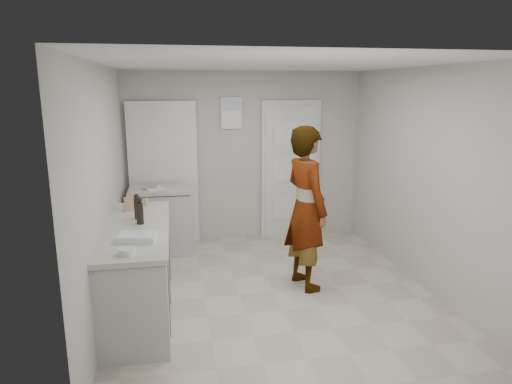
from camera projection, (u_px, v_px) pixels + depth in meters
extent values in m
plane|color=#ACA290|center=(273.00, 292.00, 5.18)|extent=(4.00, 4.00, 0.00)
plane|color=#ACABA3|center=(245.00, 157.00, 6.81)|extent=(3.50, 0.00, 3.50)
plane|color=#ACABA3|center=(341.00, 247.00, 2.98)|extent=(3.50, 0.00, 3.50)
plane|color=#ACABA3|center=(105.00, 191.00, 4.59)|extent=(0.00, 4.00, 4.00)
plane|color=#ACABA3|center=(424.00, 179.00, 5.21)|extent=(0.00, 4.00, 4.00)
plane|color=silver|center=(275.00, 64.00, 4.61)|extent=(4.00, 4.00, 0.00)
cube|color=silver|center=(291.00, 173.00, 6.93)|extent=(0.80, 0.05, 2.00)
cube|color=white|center=(291.00, 170.00, 6.95)|extent=(0.90, 0.04, 2.10)
sphere|color=tan|center=(313.00, 176.00, 6.95)|extent=(0.07, 0.07, 0.07)
cube|color=white|center=(231.00, 113.00, 6.60)|extent=(0.30, 0.02, 0.45)
cube|color=black|center=(164.00, 175.00, 6.62)|extent=(0.90, 0.05, 2.04)
cube|color=white|center=(164.00, 175.00, 6.59)|extent=(0.98, 0.02, 2.10)
cube|color=beige|center=(139.00, 273.00, 4.63)|extent=(0.60, 1.90, 0.86)
cube|color=black|center=(141.00, 308.00, 4.72)|extent=(0.56, 1.86, 0.08)
cube|color=beige|center=(136.00, 229.00, 4.53)|extent=(0.64, 1.96, 0.05)
cube|color=beige|center=(162.00, 222.00, 6.34)|extent=(0.80, 0.55, 0.86)
cube|color=black|center=(163.00, 249.00, 6.43)|extent=(0.75, 0.54, 0.08)
cube|color=beige|center=(160.00, 190.00, 6.24)|extent=(0.84, 0.61, 0.05)
imported|color=silver|center=(306.00, 208.00, 5.15)|extent=(0.60, 0.77, 1.87)
cube|color=#9F6E4F|center=(129.00, 204.00, 5.05)|extent=(0.11, 0.07, 0.16)
cylinder|color=tan|center=(146.00, 202.00, 5.30)|extent=(0.05, 0.05, 0.08)
cylinder|color=black|center=(140.00, 213.00, 4.57)|extent=(0.07, 0.07, 0.22)
sphere|color=black|center=(139.00, 200.00, 4.54)|extent=(0.06, 0.06, 0.06)
cylinder|color=black|center=(137.00, 209.00, 4.74)|extent=(0.06, 0.06, 0.22)
sphere|color=black|center=(136.00, 196.00, 4.71)|extent=(0.05, 0.05, 0.05)
cube|color=silver|center=(138.00, 237.00, 4.10)|extent=(0.37, 0.29, 0.06)
cube|color=white|center=(138.00, 238.00, 4.10)|extent=(0.32, 0.24, 0.04)
cylinder|color=silver|center=(127.00, 251.00, 3.75)|extent=(0.14, 0.14, 0.05)
sphere|color=white|center=(124.00, 252.00, 3.74)|extent=(0.05, 0.05, 0.05)
sphere|color=white|center=(130.00, 251.00, 3.77)|extent=(0.05, 0.05, 0.05)
cube|color=white|center=(154.00, 188.00, 6.19)|extent=(0.31, 0.35, 0.01)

